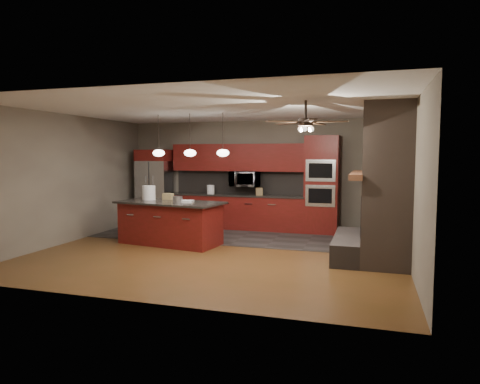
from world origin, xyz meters
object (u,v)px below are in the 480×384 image
(oven_tower, at_px, (322,185))
(counter_bucket, at_px, (211,189))
(white_bucket, at_px, (149,193))
(paint_can, at_px, (178,199))
(paint_tray, at_px, (184,201))
(microwave, at_px, (245,179))
(kitchen_island, at_px, (170,223))
(refrigerator, at_px, (156,188))
(cardboard_box, at_px, (168,196))
(counter_box, at_px, (259,191))

(oven_tower, height_order, counter_bucket, oven_tower)
(white_bucket, xyz_separation_m, counter_bucket, (0.69, 2.05, -0.07))
(paint_can, bearing_deg, paint_tray, 53.29)
(microwave, bearing_deg, kitchen_island, -113.60)
(oven_tower, xyz_separation_m, refrigerator, (-4.47, -0.07, -0.16))
(microwave, relative_size, white_bucket, 2.32)
(paint_can, relative_size, paint_tray, 0.52)
(microwave, height_order, kitchen_island, microwave)
(microwave, relative_size, refrigerator, 0.36)
(paint_tray, bearing_deg, cardboard_box, 134.03)
(oven_tower, relative_size, cardboard_box, 11.04)
(cardboard_box, bearing_deg, oven_tower, 32.73)
(paint_can, distance_m, paint_tray, 0.16)
(counter_box, bearing_deg, refrigerator, 160.46)
(refrigerator, relative_size, kitchen_island, 0.85)
(counter_bucket, height_order, counter_box, counter_bucket)
(white_bucket, height_order, counter_box, white_bucket)
(microwave, bearing_deg, oven_tower, -1.66)
(oven_tower, distance_m, kitchen_island, 3.79)
(paint_can, xyz_separation_m, paint_tray, (0.09, 0.12, -0.05))
(oven_tower, height_order, paint_tray, oven_tower)
(oven_tower, height_order, kitchen_island, oven_tower)
(refrigerator, distance_m, kitchen_island, 2.69)
(refrigerator, distance_m, counter_box, 2.91)
(white_bucket, bearing_deg, cardboard_box, 26.90)
(white_bucket, bearing_deg, oven_tower, 29.69)
(oven_tower, xyz_separation_m, kitchen_island, (-2.98, -2.23, -0.73))
(cardboard_box, relative_size, counter_box, 1.16)
(refrigerator, bearing_deg, counter_bucket, 2.95)
(kitchen_island, bearing_deg, paint_can, -18.53)
(refrigerator, height_order, counter_bucket, refrigerator)
(oven_tower, distance_m, refrigerator, 4.48)
(cardboard_box, bearing_deg, refrigerator, 128.22)
(paint_tray, distance_m, cardboard_box, 0.69)
(oven_tower, bearing_deg, paint_tray, -139.68)
(kitchen_island, xyz_separation_m, paint_can, (0.25, -0.13, 0.52))
(counter_box, bearing_deg, kitchen_island, -142.99)
(oven_tower, relative_size, paint_can, 11.89)
(paint_can, bearing_deg, oven_tower, 40.85)
(kitchen_island, height_order, counter_bucket, counter_bucket)
(microwave, relative_size, counter_bucket, 3.26)
(kitchen_island, distance_m, counter_box, 2.66)
(microwave, relative_size, counter_box, 3.93)
(paint_tray, distance_m, counter_bucket, 2.26)
(kitchen_island, bearing_deg, white_bucket, 171.43)
(refrigerator, bearing_deg, white_bucket, -65.75)
(microwave, bearing_deg, paint_tray, -106.15)
(microwave, xyz_separation_m, kitchen_island, (-1.00, -2.29, -0.84))
(oven_tower, xyz_separation_m, white_bucket, (-3.59, -2.04, -0.11))
(oven_tower, bearing_deg, counter_bucket, 179.85)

